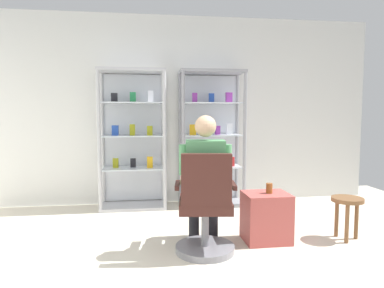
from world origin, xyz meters
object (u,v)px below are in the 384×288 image
object	(u,v)px
display_cabinet_left	(133,138)
wooden_stool	(347,206)
display_cabinet_right	(211,137)
seated_shopkeeper	(205,175)
tea_glass	(269,188)
office_chair	(205,213)
storage_crate	(266,217)

from	to	relation	value
display_cabinet_left	wooden_stool	distance (m)	2.82
display_cabinet_right	seated_shopkeeper	xyz separation A→B (m)	(-0.37, -1.62, -0.25)
seated_shopkeeper	tea_glass	xyz separation A→B (m)	(0.68, 0.08, -0.16)
office_chair	storage_crate	size ratio (longest dim) A/B	1.93
seated_shopkeeper	storage_crate	distance (m)	0.80
display_cabinet_left	storage_crate	xyz separation A→B (m)	(1.38, -1.54, -0.71)
tea_glass	seated_shopkeeper	bearing A→B (deg)	-173.09
wooden_stool	tea_glass	bearing A→B (deg)	175.11
seated_shopkeeper	tea_glass	distance (m)	0.70
display_cabinet_left	display_cabinet_right	world-z (taller)	same
display_cabinet_left	storage_crate	world-z (taller)	display_cabinet_left
display_cabinet_left	display_cabinet_right	bearing A→B (deg)	-0.07
office_chair	tea_glass	xyz separation A→B (m)	(0.70, 0.24, 0.16)
display_cabinet_left	tea_glass	distance (m)	2.13
wooden_stool	office_chair	bearing A→B (deg)	-173.44
display_cabinet_right	seated_shopkeeper	bearing A→B (deg)	-102.84
office_chair	storage_crate	distance (m)	0.73
seated_shopkeeper	display_cabinet_left	bearing A→B (deg)	114.22
seated_shopkeeper	storage_crate	bearing A→B (deg)	7.34
seated_shopkeeper	storage_crate	world-z (taller)	seated_shopkeeper
display_cabinet_right	display_cabinet_left	bearing A→B (deg)	179.93
display_cabinet_right	storage_crate	size ratio (longest dim) A/B	3.82
office_chair	storage_crate	bearing A→B (deg)	20.07
display_cabinet_right	wooden_stool	size ratio (longest dim) A/B	4.31
tea_glass	wooden_stool	bearing A→B (deg)	-4.89
display_cabinet_right	tea_glass	distance (m)	1.62
display_cabinet_left	tea_glass	size ratio (longest dim) A/B	18.42
display_cabinet_right	storage_crate	xyz separation A→B (m)	(0.28, -1.54, -0.71)
office_chair	seated_shopkeeper	bearing A→B (deg)	82.65
display_cabinet_right	storage_crate	distance (m)	1.72
display_cabinet_right	tea_glass	xyz separation A→B (m)	(0.31, -1.54, -0.41)
display_cabinet_right	tea_glass	bearing A→B (deg)	-78.59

